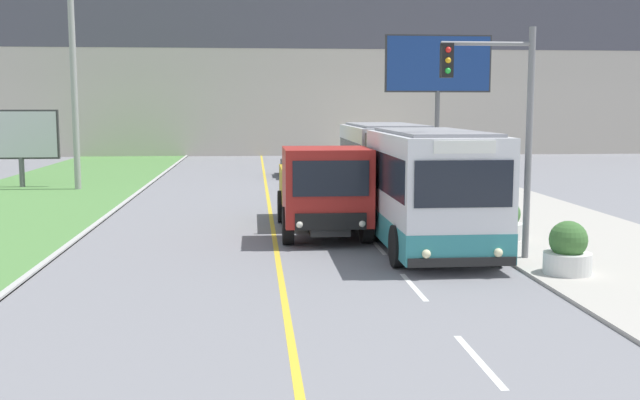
{
  "coord_description": "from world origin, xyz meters",
  "views": [
    {
      "loc": [
        -0.56,
        -2.72,
        3.78
      ],
      "look_at": [
        1.1,
        16.04,
        1.4
      ],
      "focal_mm": 42.0,
      "sensor_mm": 36.0,
      "label": 1
    }
  ],
  "objects_px": {
    "billboard_large": "(438,69)",
    "planter_round_second": "(506,222)",
    "city_bus": "(405,178)",
    "car_distant": "(298,163)",
    "utility_pole_far": "(73,71)",
    "traffic_light_mast": "(503,113)",
    "dump_truck": "(323,192)",
    "planter_round_near": "(568,251)",
    "planter_round_far": "(430,187)",
    "planter_round_third": "(461,202)",
    "billboard_small": "(20,136)"
  },
  "relations": [
    {
      "from": "dump_truck",
      "to": "billboard_small",
      "type": "distance_m",
      "value": 19.16
    },
    {
      "from": "traffic_light_mast",
      "to": "planter_round_third",
      "type": "relative_size",
      "value": 5.18
    },
    {
      "from": "dump_truck",
      "to": "planter_round_near",
      "type": "bearing_deg",
      "value": -48.85
    },
    {
      "from": "billboard_small",
      "to": "planter_round_third",
      "type": "relative_size",
      "value": 3.31
    },
    {
      "from": "city_bus",
      "to": "planter_round_second",
      "type": "height_order",
      "value": "city_bus"
    },
    {
      "from": "city_bus",
      "to": "planter_round_far",
      "type": "height_order",
      "value": "city_bus"
    },
    {
      "from": "dump_truck",
      "to": "traffic_light_mast",
      "type": "xyz_separation_m",
      "value": [
        3.95,
        -3.84,
        2.29
      ]
    },
    {
      "from": "planter_round_far",
      "to": "planter_round_second",
      "type": "bearing_deg",
      "value": -89.55
    },
    {
      "from": "planter_round_second",
      "to": "planter_round_third",
      "type": "bearing_deg",
      "value": 91.0
    },
    {
      "from": "traffic_light_mast",
      "to": "billboard_small",
      "type": "xyz_separation_m",
      "value": [
        -16.68,
        18.12,
        -1.21
      ]
    },
    {
      "from": "utility_pole_far",
      "to": "planter_round_second",
      "type": "height_order",
      "value": "utility_pole_far"
    },
    {
      "from": "car_distant",
      "to": "dump_truck",
      "type": "bearing_deg",
      "value": -91.21
    },
    {
      "from": "city_bus",
      "to": "planter_round_third",
      "type": "relative_size",
      "value": 11.83
    },
    {
      "from": "city_bus",
      "to": "traffic_light_mast",
      "type": "height_order",
      "value": "traffic_light_mast"
    },
    {
      "from": "city_bus",
      "to": "billboard_large",
      "type": "bearing_deg",
      "value": 72.85
    },
    {
      "from": "planter_round_far",
      "to": "utility_pole_far",
      "type": "bearing_deg",
      "value": 159.46
    },
    {
      "from": "billboard_large",
      "to": "planter_round_near",
      "type": "distance_m",
      "value": 22.89
    },
    {
      "from": "billboard_large",
      "to": "car_distant",
      "type": "bearing_deg",
      "value": 162.19
    },
    {
      "from": "traffic_light_mast",
      "to": "planter_round_second",
      "type": "relative_size",
      "value": 5.21
    },
    {
      "from": "car_distant",
      "to": "traffic_light_mast",
      "type": "xyz_separation_m",
      "value": [
        3.55,
        -22.65,
        2.91
      ]
    },
    {
      "from": "dump_truck",
      "to": "traffic_light_mast",
      "type": "height_order",
      "value": "traffic_light_mast"
    },
    {
      "from": "billboard_small",
      "to": "planter_round_far",
      "type": "xyz_separation_m",
      "value": [
        17.69,
        -6.73,
        -1.79
      ]
    },
    {
      "from": "car_distant",
      "to": "utility_pole_far",
      "type": "relative_size",
      "value": 0.41
    },
    {
      "from": "billboard_large",
      "to": "planter_round_near",
      "type": "bearing_deg",
      "value": -96.42
    },
    {
      "from": "traffic_light_mast",
      "to": "planter_round_second",
      "type": "height_order",
      "value": "traffic_light_mast"
    },
    {
      "from": "dump_truck",
      "to": "traffic_light_mast",
      "type": "relative_size",
      "value": 1.22
    },
    {
      "from": "traffic_light_mast",
      "to": "billboard_large",
      "type": "xyz_separation_m",
      "value": [
        3.46,
        20.4,
        2.05
      ]
    },
    {
      "from": "traffic_light_mast",
      "to": "planter_round_near",
      "type": "relative_size",
      "value": 4.78
    },
    {
      "from": "car_distant",
      "to": "utility_pole_far",
      "type": "height_order",
      "value": "utility_pole_far"
    },
    {
      "from": "planter_round_far",
      "to": "billboard_large",
      "type": "bearing_deg",
      "value": 74.78
    },
    {
      "from": "planter_round_second",
      "to": "planter_round_third",
      "type": "height_order",
      "value": "planter_round_third"
    },
    {
      "from": "planter_round_near",
      "to": "planter_round_second",
      "type": "distance_m",
      "value": 4.39
    },
    {
      "from": "city_bus",
      "to": "billboard_large",
      "type": "distance_m",
      "value": 17.04
    },
    {
      "from": "planter_round_far",
      "to": "traffic_light_mast",
      "type": "bearing_deg",
      "value": -95.07
    },
    {
      "from": "city_bus",
      "to": "car_distant",
      "type": "bearing_deg",
      "value": 96.73
    },
    {
      "from": "planter_round_third",
      "to": "planter_round_far",
      "type": "xyz_separation_m",
      "value": [
        0.01,
        4.39,
        0.04
      ]
    },
    {
      "from": "planter_round_near",
      "to": "planter_round_far",
      "type": "xyz_separation_m",
      "value": [
        0.04,
        13.18,
        -0.0
      ]
    },
    {
      "from": "utility_pole_far",
      "to": "planter_round_near",
      "type": "distance_m",
      "value": 24.39
    },
    {
      "from": "planter_round_second",
      "to": "planter_round_third",
      "type": "xyz_separation_m",
      "value": [
        -0.08,
        4.39,
        0.0
      ]
    },
    {
      "from": "dump_truck",
      "to": "billboard_large",
      "type": "bearing_deg",
      "value": 65.9
    },
    {
      "from": "planter_round_second",
      "to": "planter_round_far",
      "type": "relative_size",
      "value": 0.92
    },
    {
      "from": "utility_pole_far",
      "to": "planter_round_near",
      "type": "height_order",
      "value": "utility_pole_far"
    },
    {
      "from": "dump_truck",
      "to": "planter_round_third",
      "type": "bearing_deg",
      "value": 32.56
    },
    {
      "from": "car_distant",
      "to": "billboard_large",
      "type": "height_order",
      "value": "billboard_large"
    },
    {
      "from": "car_distant",
      "to": "planter_round_second",
      "type": "distance_m",
      "value": 20.58
    },
    {
      "from": "planter_round_near",
      "to": "city_bus",
      "type": "bearing_deg",
      "value": 110.53
    },
    {
      "from": "dump_truck",
      "to": "planter_round_near",
      "type": "height_order",
      "value": "dump_truck"
    },
    {
      "from": "traffic_light_mast",
      "to": "planter_round_third",
      "type": "xyz_separation_m",
      "value": [
        1.0,
        7.0,
        -3.04
      ]
    },
    {
      "from": "billboard_large",
      "to": "planter_round_second",
      "type": "distance_m",
      "value": 18.66
    },
    {
      "from": "dump_truck",
      "to": "car_distant",
      "type": "height_order",
      "value": "dump_truck"
    }
  ]
}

